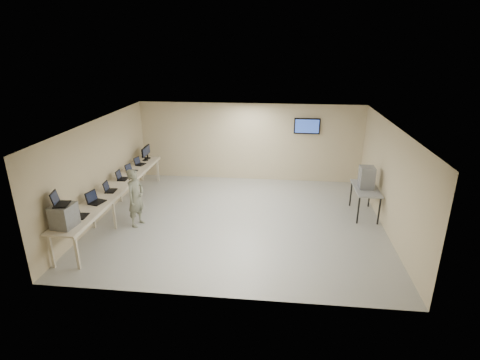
# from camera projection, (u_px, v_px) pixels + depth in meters

# --- Properties ---
(room) EXTENTS (8.01, 7.01, 2.81)m
(room) POSITION_uv_depth(u_px,v_px,m) (241.00, 173.00, 10.30)
(room) COLOR #BBBAB9
(room) RESTS_ON ground
(workbench) EXTENTS (0.76, 6.00, 0.90)m
(workbench) POSITION_uv_depth(u_px,v_px,m) (116.00, 188.00, 10.82)
(workbench) COLOR beige
(workbench) RESTS_ON ground
(equipment_box) EXTENTS (0.49, 0.54, 0.53)m
(equipment_box) POSITION_uv_depth(u_px,v_px,m) (64.00, 216.00, 8.32)
(equipment_box) COLOR slate
(equipment_box) RESTS_ON workbench
(laptop_on_box) EXTENTS (0.40, 0.44, 0.31)m
(laptop_on_box) POSITION_uv_depth(u_px,v_px,m) (59.00, 201.00, 8.21)
(laptop_on_box) COLOR black
(laptop_on_box) RESTS_ON equipment_box
(laptop_0) EXTENTS (0.31, 0.37, 0.28)m
(laptop_0) POSITION_uv_depth(u_px,v_px,m) (79.00, 214.00, 8.86)
(laptop_0) COLOR black
(laptop_0) RESTS_ON workbench
(laptop_1) EXTENTS (0.42, 0.46, 0.31)m
(laptop_1) POSITION_uv_depth(u_px,v_px,m) (95.00, 200.00, 9.63)
(laptop_1) COLOR black
(laptop_1) RESTS_ON workbench
(laptop_2) EXTENTS (0.31, 0.37, 0.27)m
(laptop_2) POSITION_uv_depth(u_px,v_px,m) (109.00, 189.00, 10.38)
(laptop_2) COLOR black
(laptop_2) RESTS_ON workbench
(laptop_3) EXTENTS (0.30, 0.36, 0.28)m
(laptop_3) POSITION_uv_depth(u_px,v_px,m) (121.00, 177.00, 11.28)
(laptop_3) COLOR black
(laptop_3) RESTS_ON workbench
(laptop_4) EXTENTS (0.34, 0.37, 0.25)m
(laptop_4) POSITION_uv_depth(u_px,v_px,m) (130.00, 170.00, 11.96)
(laptop_4) COLOR black
(laptop_4) RESTS_ON workbench
(laptop_5) EXTENTS (0.34, 0.38, 0.26)m
(laptop_5) POSITION_uv_depth(u_px,v_px,m) (139.00, 163.00, 12.64)
(laptop_5) COLOR black
(laptop_5) RESTS_ON workbench
(monitor_near) EXTENTS (0.20, 0.46, 0.46)m
(monitor_near) POSITION_uv_depth(u_px,v_px,m) (145.00, 153.00, 13.03)
(monitor_near) COLOR black
(monitor_near) RESTS_ON workbench
(monitor_far) EXTENTS (0.21, 0.47, 0.47)m
(monitor_far) POSITION_uv_depth(u_px,v_px,m) (147.00, 151.00, 13.26)
(monitor_far) COLOR black
(monitor_far) RESTS_ON workbench
(soldier) EXTENTS (0.54, 0.68, 1.63)m
(soldier) POSITION_uv_depth(u_px,v_px,m) (136.00, 198.00, 10.18)
(soldier) COLOR #5A6347
(soldier) RESTS_ON ground
(side_table) EXTENTS (0.66, 1.42, 0.85)m
(side_table) POSITION_uv_depth(u_px,v_px,m) (366.00, 190.00, 10.81)
(side_table) COLOR gray
(side_table) RESTS_ON ground
(storage_bins) EXTENTS (0.40, 0.44, 0.63)m
(storage_bins) POSITION_uv_depth(u_px,v_px,m) (367.00, 177.00, 10.68)
(storage_bins) COLOR gray
(storage_bins) RESTS_ON side_table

